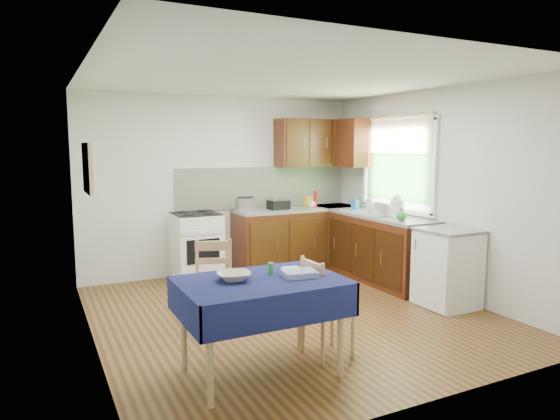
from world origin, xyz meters
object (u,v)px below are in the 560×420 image
dish_rack (382,214)px  kettle (397,207)px  toaster (246,204)px  chair_far (214,278)px  sandwich_press (278,204)px  chair_near (324,304)px  dining_table (261,293)px

dish_rack → kettle: (0.10, -0.18, 0.11)m
toaster → kettle: 2.07m
chair_far → kettle: kettle is taller
sandwich_press → kettle: bearing=-68.0°
sandwich_press → dish_rack: dish_rack is taller
chair_near → kettle: kettle is taller
kettle → chair_far: bearing=-173.5°
dining_table → dish_rack: bearing=30.5°
chair_near → toaster: (0.48, 2.88, 0.54)m
chair_near → dish_rack: dish_rack is taller
dining_table → dish_rack: dish_rack is taller
sandwich_press → chair_far: bearing=-147.3°
dining_table → chair_near: 0.66m
dining_table → kettle: 3.06m
dish_rack → chair_far: bearing=170.7°
toaster → kettle: kettle is taller
chair_near → toaster: 2.97m
dining_table → kettle: kettle is taller
chair_near → kettle: (1.99, 1.48, 0.57)m
dining_table → dish_rack: 3.06m
dish_rack → kettle: size_ratio=1.27×
kettle → dining_table: bearing=-149.4°
chair_far → sandwich_press: sandwich_press is taller
sandwich_press → chair_near: bearing=-123.3°
dish_rack → toaster: bearing=119.1°
toaster → dish_rack: bearing=-63.1°
sandwich_press → dish_rack: bearing=-67.0°
kettle → sandwich_press: bearing=126.4°
kettle → toaster: bearing=137.2°
toaster → chair_near: bearing=-121.7°
dining_table → kettle: (2.61, 1.54, 0.37)m
sandwich_press → kettle: 1.71m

